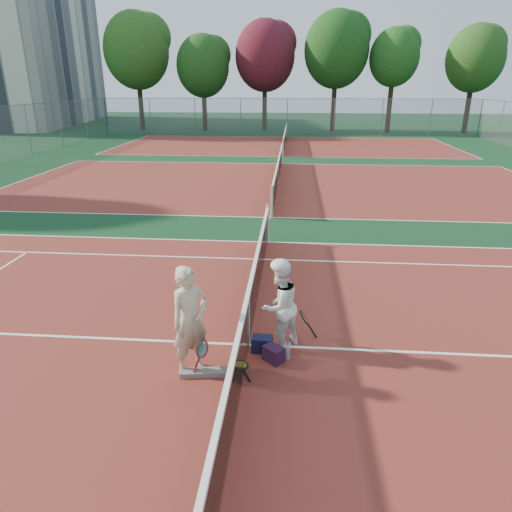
# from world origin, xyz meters

# --- Properties ---
(ground) EXTENTS (130.00, 130.00, 0.00)m
(ground) POSITION_xyz_m (0.00, 0.00, 0.00)
(ground) COLOR #0E3319
(ground) RESTS_ON ground
(court_main) EXTENTS (23.77, 10.97, 0.01)m
(court_main) POSITION_xyz_m (0.00, 0.00, 0.00)
(court_main) COLOR maroon
(court_main) RESTS_ON ground
(court_far_a) EXTENTS (23.77, 10.97, 0.01)m
(court_far_a) POSITION_xyz_m (0.00, 13.50, 0.00)
(court_far_a) COLOR maroon
(court_far_a) RESTS_ON ground
(court_far_b) EXTENTS (23.77, 10.97, 0.01)m
(court_far_b) POSITION_xyz_m (0.00, 27.00, 0.00)
(court_far_b) COLOR maroon
(court_far_b) RESTS_ON ground
(net_main) EXTENTS (0.10, 10.98, 1.02)m
(net_main) POSITION_xyz_m (0.00, 0.00, 0.51)
(net_main) COLOR black
(net_main) RESTS_ON ground
(net_far_a) EXTENTS (0.10, 10.98, 1.02)m
(net_far_a) POSITION_xyz_m (0.00, 13.50, 0.51)
(net_far_a) COLOR black
(net_far_a) RESTS_ON ground
(net_far_b) EXTENTS (0.10, 10.98, 1.02)m
(net_far_b) POSITION_xyz_m (0.00, 27.00, 0.51)
(net_far_b) COLOR black
(net_far_b) RESTS_ON ground
(fence_back) EXTENTS (32.00, 0.06, 3.00)m
(fence_back) POSITION_xyz_m (0.00, 34.00, 1.50)
(fence_back) COLOR slate
(fence_back) RESTS_ON ground
(apartment_block) EXTENTS (12.96, 23.18, 15.00)m
(apartment_block) POSITION_xyz_m (-28.00, 44.00, 7.50)
(apartment_block) COLOR beige
(apartment_block) RESTS_ON ground
(player_a) EXTENTS (0.74, 0.76, 1.76)m
(player_a) POSITION_xyz_m (-0.81, -0.79, 0.88)
(player_a) COLOR beige
(player_a) RESTS_ON ground
(player_b) EXTENTS (0.95, 0.95, 1.55)m
(player_b) POSITION_xyz_m (0.53, 0.02, 0.77)
(player_b) COLOR white
(player_b) RESTS_ON ground
(racket_red) EXTENTS (0.41, 0.41, 0.54)m
(racket_red) POSITION_xyz_m (-0.63, -0.84, 0.27)
(racket_red) COLOR maroon
(racket_red) RESTS_ON ground
(racket_black_held) EXTENTS (0.35, 0.30, 0.53)m
(racket_black_held) POSITION_xyz_m (0.95, 0.32, 0.27)
(racket_black_held) COLOR black
(racket_black_held) RESTS_ON ground
(racket_spare) EXTENTS (0.50, 0.66, 0.04)m
(racket_spare) POSITION_xyz_m (-0.07, -0.63, 0.02)
(racket_spare) COLOR black
(racket_spare) RESTS_ON ground
(sports_bag_navy) EXTENTS (0.35, 0.25, 0.27)m
(sports_bag_navy) POSITION_xyz_m (0.25, -0.16, 0.13)
(sports_bag_navy) COLOR #111533
(sports_bag_navy) RESTS_ON ground
(sports_bag_purple) EXTENTS (0.39, 0.38, 0.26)m
(sports_bag_purple) POSITION_xyz_m (0.46, -0.45, 0.13)
(sports_bag_purple) COLOR black
(sports_bag_purple) RESTS_ON ground
(net_cover_canvas) EXTENTS (0.84, 0.30, 0.09)m
(net_cover_canvas) POSITION_xyz_m (-0.57, -0.91, 0.04)
(net_cover_canvas) COLOR #67615D
(net_cover_canvas) RESTS_ON ground
(water_bottle) EXTENTS (0.09, 0.09, 0.30)m
(water_bottle) POSITION_xyz_m (0.69, -0.36, 0.15)
(water_bottle) COLOR silver
(water_bottle) RESTS_ON ground
(tree_back_0) EXTENTS (5.85, 5.85, 10.32)m
(tree_back_0) POSITION_xyz_m (-13.83, 37.28, 6.94)
(tree_back_0) COLOR #382314
(tree_back_0) RESTS_ON ground
(tree_back_1) EXTENTS (4.79, 4.79, 8.43)m
(tree_back_1) POSITION_xyz_m (-7.83, 37.54, 5.65)
(tree_back_1) COLOR #382314
(tree_back_1) RESTS_ON ground
(tree_back_maroon) EXTENTS (5.45, 5.45, 9.68)m
(tree_back_maroon) POSITION_xyz_m (-2.23, 38.47, 6.52)
(tree_back_maroon) COLOR #382314
(tree_back_maroon) RESTS_ON ground
(tree_back_3) EXTENTS (5.73, 5.73, 10.29)m
(tree_back_3) POSITION_xyz_m (4.18, 37.83, 6.97)
(tree_back_3) COLOR #382314
(tree_back_3) RESTS_ON ground
(tree_back_4) EXTENTS (4.31, 4.31, 8.82)m
(tree_back_4) POSITION_xyz_m (9.18, 37.46, 6.30)
(tree_back_4) COLOR #382314
(tree_back_4) RESTS_ON ground
(tree_back_5) EXTENTS (4.89, 4.89, 9.02)m
(tree_back_5) POSITION_xyz_m (16.00, 37.26, 6.18)
(tree_back_5) COLOR #382314
(tree_back_5) RESTS_ON ground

